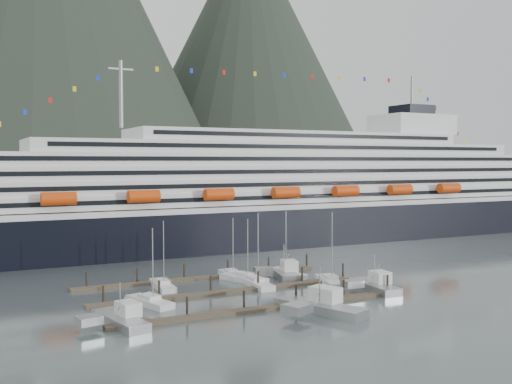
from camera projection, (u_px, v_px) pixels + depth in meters
ground at (264, 293)px, 100.85m from camera, size 1600.00×1600.00×0.00m
mountains at (53, 29)px, 640.46m from camera, size 870.00×440.00×420.00m
cruise_ship at (268, 199)px, 162.71m from camera, size 210.00×30.40×50.30m
dock_near at (265, 308)px, 89.75m from camera, size 48.18×2.28×3.20m
dock_mid at (230, 291)px, 101.33m from camera, size 48.18×2.28×3.20m
dock_far at (201, 278)px, 112.92m from camera, size 48.18×2.28×3.20m
sailboat_a at (150, 303)px, 92.55m from camera, size 5.50×10.05×12.58m
sailboat_c at (244, 279)px, 110.87m from camera, size 6.37×10.37×12.16m
sailboat_d at (256, 283)px, 107.00m from camera, size 3.56×11.70×13.59m
sailboat_e at (163, 286)px, 105.00m from camera, size 3.29×10.10×12.40m
sailboat_f at (231, 275)px, 114.63m from camera, size 3.36×9.12×12.01m
sailboat_g at (282, 274)px, 115.52m from camera, size 6.11×11.26×13.15m
sailboat_h at (330, 282)px, 108.29m from camera, size 5.40×10.20×13.68m
trawler_a at (119, 319)px, 81.19m from camera, size 8.92×12.16×6.43m
trawler_c at (319, 306)px, 87.95m from camera, size 11.91×14.96×7.49m
trawler_d at (373, 285)px, 102.98m from camera, size 8.73×11.78×6.87m
trawler_e at (283, 273)px, 114.37m from camera, size 8.87×11.31×7.00m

